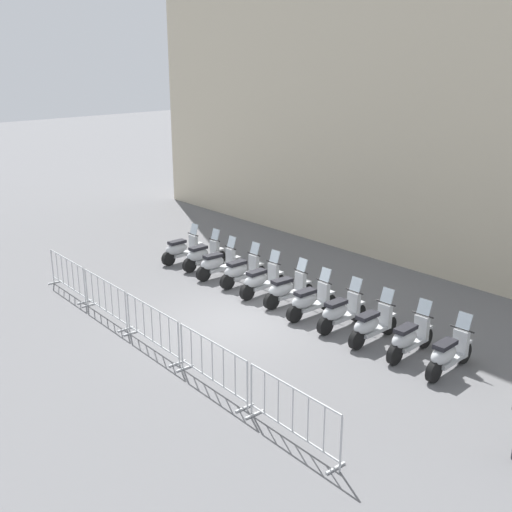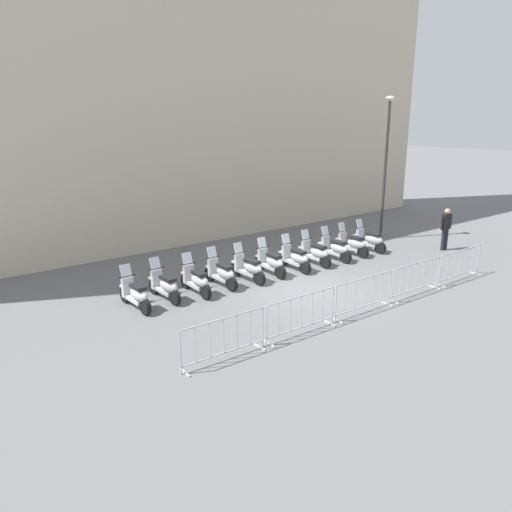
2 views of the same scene
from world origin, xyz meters
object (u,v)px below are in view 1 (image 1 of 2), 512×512
object	(u,v)px
motorcycle_4	(261,280)
motorcycle_10	(448,354)
barrier_segment_4	(293,414)
motorcycle_6	(310,301)
motorcycle_9	(409,338)
motorcycle_2	(217,264)
motorcycle_3	(241,271)
barrier_segment_3	(212,365)
motorcycle_8	(372,325)
motorcycle_0	(181,249)
barrier_segment_1	(105,299)
barrier_segment_0	(68,276)
motorcycle_1	(203,255)
motorcycle_5	(287,289)
barrier_segment_2	(152,328)
motorcycle_7	(340,312)

from	to	relation	value
motorcycle_4	motorcycle_10	world-z (taller)	same
barrier_segment_4	motorcycle_6	bearing A→B (deg)	120.33
motorcycle_4	motorcycle_9	world-z (taller)	same
motorcycle_2	barrier_segment_4	xyz separation A→B (m)	(6.84, -5.69, 0.07)
motorcycle_4	motorcycle_10	size ratio (longest dim) A/B	1.00
motorcycle_3	barrier_segment_3	world-z (taller)	motorcycle_3
motorcycle_8	barrier_segment_4	xyz separation A→B (m)	(0.81, -4.46, 0.07)
motorcycle_0	barrier_segment_3	xyz separation A→B (m)	(6.50, -5.61, 0.07)
motorcycle_2	motorcycle_4	world-z (taller)	same
motorcycle_6	barrier_segment_1	xyz separation A→B (m)	(-4.21, -3.35, 0.07)
motorcycle_3	barrier_segment_0	xyz separation A→B (m)	(-3.57, -3.62, 0.07)
motorcycle_1	motorcycle_4	bearing A→B (deg)	-13.83
motorcycle_1	motorcycle_9	bearing A→B (deg)	-12.12
motorcycle_8	barrier_segment_3	world-z (taller)	motorcycle_8
motorcycle_2	barrier_segment_1	xyz separation A→B (m)	(-0.20, -4.20, 0.07)
motorcycle_10	motorcycle_5	bearing A→B (deg)	168.02
barrier_segment_2	barrier_segment_4	xyz separation A→B (m)	(4.69, -0.99, 0.00)
motorcycle_10	barrier_segment_1	world-z (taller)	motorcycle_10
motorcycle_5	barrier_segment_2	xyz separation A→B (m)	(-0.88, -4.17, 0.07)
motorcycle_5	motorcycle_6	distance (m)	1.03
motorcycle_5	motorcycle_4	bearing A→B (deg)	172.21
barrier_segment_1	barrier_segment_3	world-z (taller)	same
motorcycle_4	motorcycle_9	bearing A→B (deg)	-11.10
motorcycle_5	motorcycle_3	bearing A→B (deg)	167.66
motorcycle_3	motorcycle_4	size ratio (longest dim) A/B	1.00
motorcycle_1	motorcycle_7	xyz separation A→B (m)	(6.00, -1.35, 0.00)
barrier_segment_2	motorcycle_10	bearing A→B (deg)	27.79
motorcycle_7	motorcycle_10	bearing A→B (deg)	-10.96
motorcycle_4	motorcycle_5	size ratio (longest dim) A/B	1.01
motorcycle_5	motorcycle_9	size ratio (longest dim) A/B	0.99
motorcycle_7	barrier_segment_0	xyz separation A→B (m)	(-7.57, -2.70, 0.07)
motorcycle_5	barrier_segment_3	world-z (taller)	motorcycle_5
motorcycle_5	barrier_segment_1	distance (m)	4.89
motorcycle_9	motorcycle_2	bearing A→B (deg)	168.98
barrier_segment_0	barrier_segment_1	bearing A→B (deg)	-11.93
motorcycle_1	motorcycle_2	xyz separation A→B (m)	(0.97, -0.35, 0.00)
motorcycle_0	barrier_segment_1	distance (m)	4.96
motorcycle_4	motorcycle_7	bearing A→B (deg)	-11.61
motorcycle_0	motorcycle_4	xyz separation A→B (m)	(4.02, -0.80, 0.00)
motorcycle_6	motorcycle_7	bearing A→B (deg)	-8.61
motorcycle_2	motorcycle_6	world-z (taller)	same
motorcycle_3	motorcycle_10	xyz separation A→B (m)	(7.02, -1.50, 0.00)
motorcycle_10	barrier_segment_0	size ratio (longest dim) A/B	0.76
motorcycle_5	barrier_segment_4	bearing A→B (deg)	-53.57
motorcycle_8	barrier_segment_2	xyz separation A→B (m)	(-3.88, -3.47, 0.07)
barrier_segment_1	motorcycle_3	bearing A→B (deg)	73.38
motorcycle_6	barrier_segment_1	distance (m)	5.38
motorcycle_9	barrier_segment_3	xyz separation A→B (m)	(-2.55, -3.82, 0.07)
motorcycle_7	motorcycle_3	bearing A→B (deg)	167.07
motorcycle_7	motorcycle_9	world-z (taller)	same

